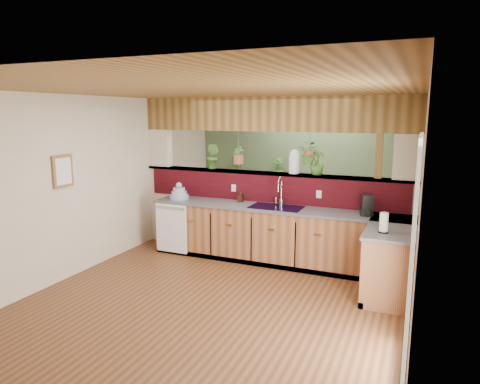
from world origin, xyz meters
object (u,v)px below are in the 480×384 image
at_px(coffee_maker, 367,206).
at_px(glass_jar, 294,162).
at_px(paper_towel, 384,223).
at_px(soap_dispenser, 241,196).
at_px(shelving_console, 262,200).
at_px(faucet, 280,190).
at_px(dish_stack, 179,194).

height_order(coffee_maker, glass_jar, glass_jar).
distance_m(paper_towel, glass_jar, 2.02).
xyz_separation_m(paper_towel, glass_jar, (-1.50, 1.23, 0.56)).
distance_m(soap_dispenser, shelving_console, 2.22).
distance_m(soap_dispenser, paper_towel, 2.54).
height_order(coffee_maker, shelving_console, coffee_maker).
distance_m(soap_dispenser, glass_jar, 1.05).
distance_m(coffee_maker, paper_towel, 0.92).
xyz_separation_m(soap_dispenser, coffee_maker, (2.03, -0.14, 0.04)).
relative_size(faucet, shelving_console, 0.32).
bearing_deg(paper_towel, glass_jar, 140.53).
distance_m(coffee_maker, glass_jar, 1.36).
bearing_deg(coffee_maker, glass_jar, 147.53).
xyz_separation_m(dish_stack, coffee_maker, (3.09, 0.04, 0.05)).
distance_m(faucet, shelving_console, 2.47).
bearing_deg(shelving_console, dish_stack, -93.07).
relative_size(soap_dispenser, shelving_console, 0.13).
xyz_separation_m(faucet, dish_stack, (-1.74, -0.18, -0.16)).
bearing_deg(faucet, glass_jar, 54.44).
bearing_deg(glass_jar, dish_stack, -168.05).
bearing_deg(coffee_maker, soap_dispenser, 160.48).
xyz_separation_m(coffee_maker, shelving_console, (-2.44, 2.26, -0.53)).
bearing_deg(dish_stack, soap_dispenser, 9.70).
distance_m(dish_stack, glass_jar, 2.03).
bearing_deg(paper_towel, coffee_maker, 109.47).
bearing_deg(soap_dispenser, glass_jar, 14.74).
relative_size(paper_towel, shelving_console, 0.18).
bearing_deg(paper_towel, shelving_console, 131.23).
relative_size(coffee_maker, glass_jar, 0.76).
height_order(faucet, glass_jar, glass_jar).
bearing_deg(coffee_maker, shelving_console, 121.58).
relative_size(dish_stack, shelving_console, 0.23).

